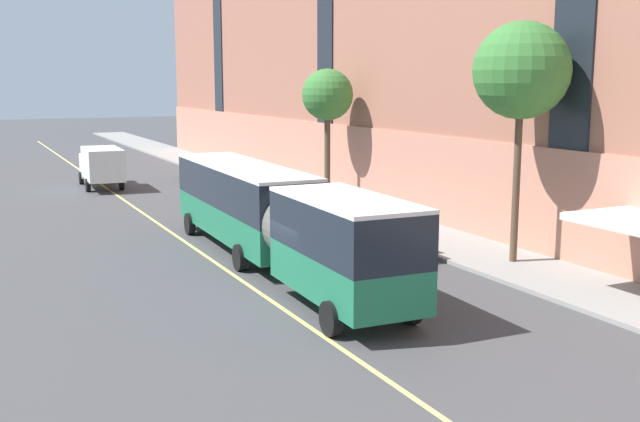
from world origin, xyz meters
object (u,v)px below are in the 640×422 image
object	(u,v)px
street_tree_far_uptown	(327,96)
city_bus	(272,214)
parked_car_darkgray_0	(387,235)
parked_car_green_2	(201,169)
box_truck	(101,164)
street_tree_mid_block	(521,72)
parked_car_black_4	(296,203)
parked_car_green_3	(249,187)

from	to	relation	value
street_tree_far_uptown	city_bus	bearing A→B (deg)	-124.37
parked_car_darkgray_0	parked_car_green_2	distance (m)	25.99
city_bus	parked_car_darkgray_0	xyz separation A→B (m)	(5.08, 0.14, -1.29)
city_bus	box_truck	xyz separation A→B (m)	(-1.94, 24.80, -0.50)
street_tree_mid_block	street_tree_far_uptown	xyz separation A→B (m)	(0.00, 15.94, -1.16)
parked_car_black_4	box_truck	size ratio (longest dim) A/B	0.67
parked_car_darkgray_0	box_truck	size ratio (longest dim) A/B	0.70
city_bus	parked_car_darkgray_0	size ratio (longest dim) A/B	3.96
parked_car_green_2	street_tree_mid_block	distance (m)	30.60
parked_car_green_3	parked_car_black_4	distance (m)	6.67
city_bus	parked_car_green_2	distance (m)	26.67
city_bus	parked_car_darkgray_0	bearing A→B (deg)	1.54
parked_car_black_4	parked_car_green_3	bearing A→B (deg)	90.91
parked_car_black_4	city_bus	bearing A→B (deg)	-119.04
parked_car_black_4	parked_car_green_2	bearing A→B (deg)	89.61
parked_car_green_2	parked_car_black_4	size ratio (longest dim) A/B	0.99
city_bus	street_tree_far_uptown	xyz separation A→B (m)	(8.44, 12.34, 4.06)
street_tree_mid_block	parked_car_darkgray_0	bearing A→B (deg)	132.04
city_bus	parked_car_green_2	size ratio (longest dim) A/B	4.18
parked_car_green_3	street_tree_mid_block	bearing A→B (deg)	-79.91
city_bus	parked_car_green_2	world-z (taller)	city_bus
parked_car_black_4	box_truck	world-z (taller)	box_truck
street_tree_mid_block	street_tree_far_uptown	distance (m)	15.98
parked_car_green_3	street_tree_far_uptown	bearing A→B (deg)	-45.30
parked_car_green_2	box_truck	size ratio (longest dim) A/B	0.66
street_tree_far_uptown	parked_car_black_4	bearing A→B (deg)	-136.57
parked_car_darkgray_0	parked_car_green_3	world-z (taller)	same
parked_car_green_2	parked_car_black_4	distance (m)	16.96
parked_car_green_2	street_tree_mid_block	bearing A→B (deg)	-83.79
parked_car_darkgray_0	street_tree_far_uptown	bearing A→B (deg)	74.58
street_tree_mid_block	parked_car_black_4	bearing A→B (deg)	104.71
city_bus	parked_car_black_4	xyz separation A→B (m)	(5.09, 9.17, -1.29)
city_bus	parked_car_green_3	bearing A→B (deg)	72.53
parked_car_green_3	street_tree_far_uptown	world-z (taller)	street_tree_far_uptown
box_truck	street_tree_far_uptown	distance (m)	16.85
parked_car_green_2	parked_car_black_4	bearing A→B (deg)	-90.39
parked_car_black_4	street_tree_far_uptown	size ratio (longest dim) A/B	0.60
parked_car_green_3	city_bus	bearing A→B (deg)	-107.47
parked_car_black_4	box_truck	distance (m)	17.16
city_bus	parked_car_black_4	size ratio (longest dim) A/B	4.13
parked_car_green_3	parked_car_green_2	bearing A→B (deg)	88.76
city_bus	box_truck	distance (m)	24.88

